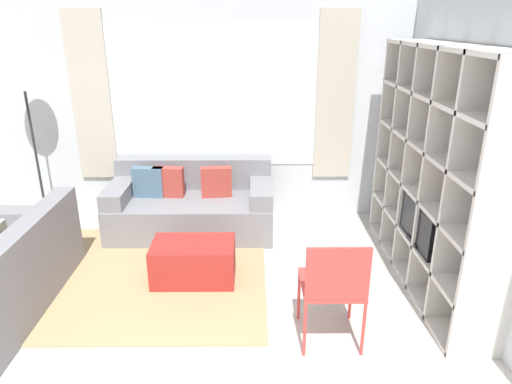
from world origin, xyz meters
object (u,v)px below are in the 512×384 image
shelving_unit (438,172)px  couch_main (191,206)px  folding_chair (334,283)px  ottoman (194,262)px  floor_lamp (24,85)px

shelving_unit → couch_main: (-2.31, 1.05, -0.74)m
folding_chair → couch_main: bearing=-57.6°
ottoman → floor_lamp: (-1.90, 1.27, 1.43)m
couch_main → folding_chair: 2.38m
shelving_unit → folding_chair: 1.50m
folding_chair → floor_lamp: bearing=-35.8°
ottoman → folding_chair: bearing=-38.9°
shelving_unit → folding_chair: shelving_unit is taller
shelving_unit → ottoman: (-2.16, -0.05, -0.85)m
couch_main → ottoman: 1.12m
ottoman → couch_main: bearing=98.0°
ottoman → floor_lamp: bearing=146.2°
shelving_unit → ottoman: bearing=-178.6°
ottoman → floor_lamp: 2.70m
couch_main → floor_lamp: bearing=174.3°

